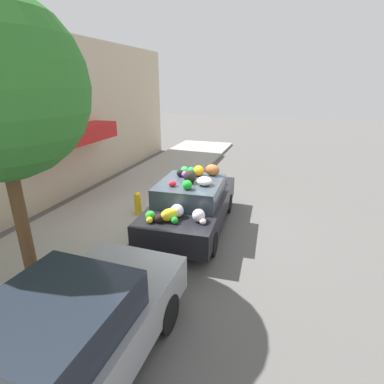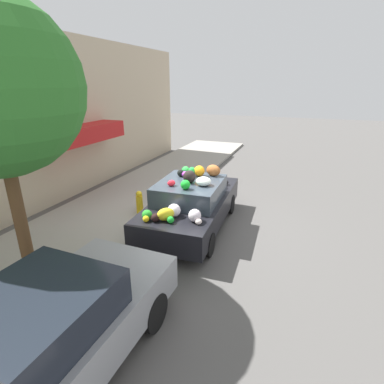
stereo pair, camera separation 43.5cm
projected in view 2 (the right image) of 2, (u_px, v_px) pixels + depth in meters
The scene contains 6 objects.
ground_plane at pixel (191, 227), 8.42m from camera, with size 60.00×60.00×0.00m, color #565451.
sidewalk_curb at pixel (111, 211), 9.32m from camera, with size 24.00×3.20×0.12m.
building_facade at pixel (44, 123), 9.24m from camera, with size 18.00×1.20×5.33m.
fire_hydrant at pixel (139, 202), 8.90m from camera, with size 0.20×0.20×0.70m.
art_car at pixel (191, 203), 8.11m from camera, with size 4.24×2.02×1.72m.
parked_car_plain at pixel (49, 334), 3.88m from camera, with size 4.02×1.87×1.47m.
Camera 2 is at (-7.05, -2.76, 3.82)m, focal length 28.00 mm.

